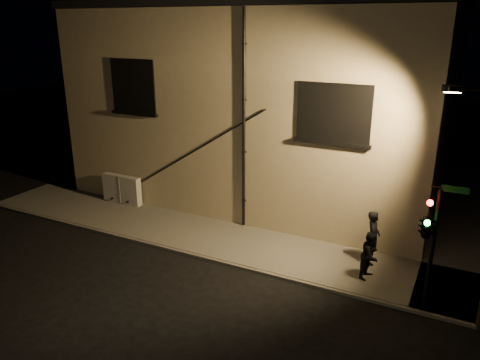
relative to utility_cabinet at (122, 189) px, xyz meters
The scene contains 7 objects.
ground 8.34m from the utility_cabinet, 18.98° to the right, with size 90.00×90.00×0.00m, color black.
sidewalk 9.26m from the utility_cabinet, 10.54° to the left, with size 21.00×16.00×0.12m.
building 8.74m from the utility_cabinet, 52.38° to the left, with size 16.20×12.23×8.80m.
utility_cabinet is the anchor object (origin of this frame).
pedestrian_a 11.32m from the utility_cabinet, ahead, with size 0.69×0.45×1.88m, color black.
pedestrian_b 11.56m from the utility_cabinet, ahead, with size 0.76×0.60×1.57m, color black.
traffic_signal 13.38m from the utility_cabinet, 10.34° to the right, with size 1.37×2.17×3.67m.
Camera 1 is at (5.94, -12.59, 7.92)m, focal length 35.00 mm.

